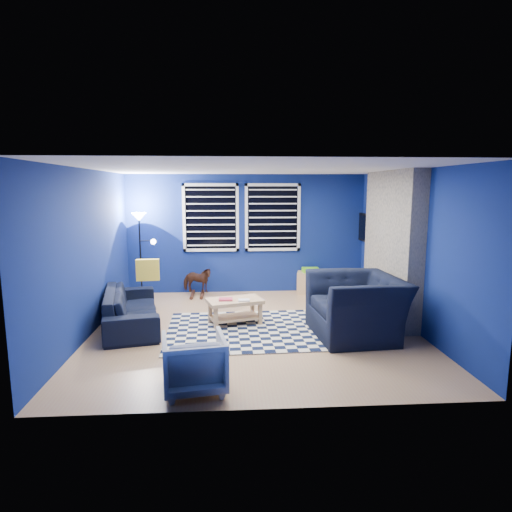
{
  "coord_description": "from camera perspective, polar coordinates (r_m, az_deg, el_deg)",
  "views": [
    {
      "loc": [
        -0.4,
        -6.51,
        2.21
      ],
      "look_at": [
        0.05,
        0.3,
        1.13
      ],
      "focal_mm": 30.0,
      "sensor_mm": 36.0,
      "label": 1
    }
  ],
  "objects": [
    {
      "name": "cabinet",
      "position": [
        9.15,
        7.26,
        -3.46
      ],
      "size": [
        0.62,
        0.48,
        0.55
      ],
      "rotation": [
        0.0,
        0.0,
        -0.23
      ],
      "color": "tan",
      "rests_on": "floor"
    },
    {
      "name": "ceiling",
      "position": [
        6.53,
        -0.29,
        11.57
      ],
      "size": [
        5.0,
        5.0,
        0.0
      ],
      "primitive_type": "plane",
      "rotation": [
        3.14,
        0.0,
        0.0
      ],
      "color": "white",
      "rests_on": "wall_back"
    },
    {
      "name": "rug",
      "position": [
        6.81,
        -1.12,
        -9.83
      ],
      "size": [
        2.56,
        2.07,
        0.02
      ],
      "primitive_type": "cube",
      "rotation": [
        0.0,
        0.0,
        0.03
      ],
      "color": "black",
      "rests_on": "floor"
    },
    {
      "name": "floor_lamp",
      "position": [
        8.79,
        -15.17,
        3.54
      ],
      "size": [
        0.47,
        0.29,
        1.73
      ],
      "color": "black",
      "rests_on": "floor"
    },
    {
      "name": "rocking_horse",
      "position": [
        8.9,
        -7.88,
        -3.2
      ],
      "size": [
        0.43,
        0.69,
        0.54
      ],
      "primitive_type": "imported",
      "rotation": [
        0.0,
        0.0,
        1.33
      ],
      "color": "#4A2A18",
      "rests_on": "floor"
    },
    {
      "name": "throw_pillow",
      "position": [
        7.79,
        -14.23,
        -1.81
      ],
      "size": [
        0.41,
        0.16,
        0.38
      ],
      "primitive_type": "cube",
      "rotation": [
        0.0,
        0.0,
        0.09
      ],
      "color": "yellow",
      "rests_on": "sofa"
    },
    {
      "name": "wall_back",
      "position": [
        9.07,
        -1.26,
        2.96
      ],
      "size": [
        5.0,
        0.0,
        5.0
      ],
      "primitive_type": "plane",
      "rotation": [
        1.57,
        0.0,
        0.0
      ],
      "color": "navy",
      "rests_on": "floor"
    },
    {
      "name": "window_left",
      "position": [
        9.0,
        -6.05,
        5.1
      ],
      "size": [
        1.17,
        0.06,
        1.42
      ],
      "color": "black",
      "rests_on": "wall_back"
    },
    {
      "name": "armchair_bent",
      "position": [
        4.88,
        -8.26,
        -13.92
      ],
      "size": [
        0.77,
        0.79,
        0.63
      ],
      "primitive_type": "imported",
      "rotation": [
        0.0,
        0.0,
        3.3
      ],
      "color": "gray",
      "rests_on": "floor"
    },
    {
      "name": "sofa",
      "position": [
        7.24,
        -16.28,
        -6.67
      ],
      "size": [
        2.16,
        1.21,
        0.59
      ],
      "primitive_type": "imported",
      "rotation": [
        0.0,
        0.0,
        1.79
      ],
      "color": "black",
      "rests_on": "floor"
    },
    {
      "name": "tv",
      "position": [
        9.01,
        14.65,
        3.58
      ],
      "size": [
        0.07,
        1.0,
        0.58
      ],
      "color": "black",
      "rests_on": "wall_right"
    },
    {
      "name": "window_right",
      "position": [
        9.04,
        2.24,
        5.16
      ],
      "size": [
        1.17,
        0.06,
        1.42
      ],
      "color": "black",
      "rests_on": "wall_back"
    },
    {
      "name": "wall_right",
      "position": [
        7.19,
        20.02,
        0.81
      ],
      "size": [
        0.0,
        5.0,
        5.0
      ],
      "primitive_type": "plane",
      "rotation": [
        1.57,
        0.0,
        -1.57
      ],
      "color": "navy",
      "rests_on": "floor"
    },
    {
      "name": "floor",
      "position": [
        6.89,
        -0.27,
        -9.68
      ],
      "size": [
        5.0,
        5.0,
        0.0
      ],
      "primitive_type": "plane",
      "color": "tan",
      "rests_on": "ground"
    },
    {
      "name": "wall_left",
      "position": [
        6.91,
        -21.45,
        0.41
      ],
      "size": [
        0.0,
        5.0,
        5.0
      ],
      "primitive_type": "plane",
      "rotation": [
        1.57,
        0.0,
        1.57
      ],
      "color": "navy",
      "rests_on": "floor"
    },
    {
      "name": "coffee_table",
      "position": [
        7.04,
        -2.86,
        -6.69
      ],
      "size": [
        0.98,
        0.73,
        0.44
      ],
      "rotation": [
        0.0,
        0.0,
        0.28
      ],
      "color": "tan",
      "rests_on": "rug"
    },
    {
      "name": "armchair_big",
      "position": [
        6.65,
        13.22,
        -6.52
      ],
      "size": [
        1.49,
        1.33,
        0.91
      ],
      "primitive_type": "imported",
      "rotation": [
        0.0,
        0.0,
        -1.5
      ],
      "color": "black",
      "rests_on": "floor"
    },
    {
      "name": "fireplace",
      "position": [
        7.6,
        17.52,
        0.95
      ],
      "size": [
        0.65,
        2.0,
        2.5
      ],
      "color": "gray",
      "rests_on": "floor"
    }
  ]
}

